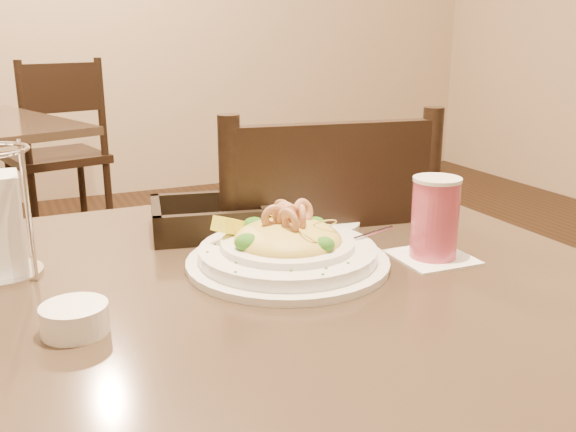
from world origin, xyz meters
name	(u,v)px	position (x,y,z in m)	size (l,w,h in m)	color
main_table	(293,417)	(0.00, 0.00, 0.50)	(0.90, 0.90, 0.73)	black
dining_chair_near	(310,318)	(0.18, 0.30, 0.50)	(0.48, 0.48, 0.93)	black
dining_chair_far	(58,149)	(-0.11, 2.49, 0.50)	(0.51, 0.51, 0.93)	black
pasta_bowl	(287,248)	(0.01, 0.03, 0.76)	(0.33, 0.29, 0.09)	white
drink_glass	(435,219)	(0.22, -0.02, 0.79)	(0.11, 0.11, 0.12)	white
bread_basket	(209,221)	(-0.05, 0.24, 0.75)	(0.21, 0.19, 0.05)	black
side_plate	(316,223)	(0.13, 0.19, 0.73)	(0.15, 0.15, 0.01)	white
butter_ramekin	(75,319)	(-0.30, -0.06, 0.75)	(0.08, 0.08, 0.03)	white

